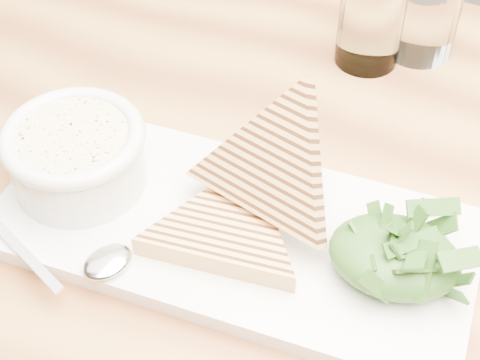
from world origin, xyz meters
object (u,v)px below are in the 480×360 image
(platter, at_px, (233,231))
(glass_far, at_px, (426,5))
(table_top, at_px, (305,240))
(glass_near, at_px, (371,18))

(platter, distance_m, glass_far, 0.33)
(glass_far, bearing_deg, table_top, -101.00)
(table_top, height_order, glass_far, glass_far)
(table_top, bearing_deg, glass_near, 89.04)
(table_top, height_order, platter, platter)
(glass_near, bearing_deg, table_top, -90.96)
(glass_near, relative_size, glass_far, 0.92)
(table_top, distance_m, glass_near, 0.26)
(platter, distance_m, glass_near, 0.29)
(platter, height_order, glass_near, glass_near)
(glass_near, bearing_deg, platter, -102.30)
(glass_far, bearing_deg, glass_near, -145.64)
(table_top, distance_m, glass_far, 0.29)
(platter, bearing_deg, glass_far, 70.44)
(glass_far, bearing_deg, platter, -109.56)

